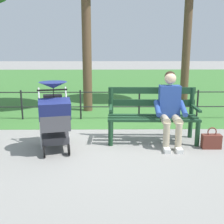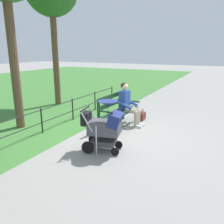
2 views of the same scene
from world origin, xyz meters
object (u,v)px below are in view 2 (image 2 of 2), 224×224
(stroller, at_px, (105,126))
(handbag, at_px, (142,116))
(person_on_bench, at_px, (128,103))
(park_bench, at_px, (117,109))

(stroller, bearing_deg, handbag, -178.69)
(person_on_bench, relative_size, handbag, 3.45)
(stroller, bearing_deg, person_on_bench, -171.55)
(stroller, height_order, handbag, stroller)
(handbag, bearing_deg, person_on_bench, -18.76)
(park_bench, relative_size, person_on_bench, 1.27)
(handbag, bearing_deg, stroller, 1.31)
(person_on_bench, bearing_deg, stroller, 8.45)
(park_bench, height_order, handbag, park_bench)
(park_bench, height_order, stroller, stroller)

